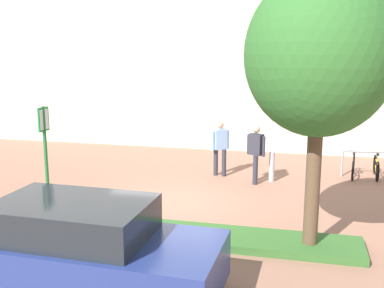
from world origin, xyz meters
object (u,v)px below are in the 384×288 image
object	(u,v)px
tree_sidewalk	(320,56)
bollard_steel	(272,167)
parking_sign_post	(45,149)
person_casual_tan	(220,145)
person_suited_dark	(256,150)
bike_at_sign	(52,209)
car_navy_sedan	(83,250)
bike_rack_cluster	(376,166)

from	to	relation	value
tree_sidewalk	bollard_steel	bearing A→B (deg)	102.71
parking_sign_post	person_casual_tan	distance (m)	5.88
person_suited_dark	bike_at_sign	bearing A→B (deg)	-133.26
parking_sign_post	bollard_steel	distance (m)	6.72
tree_sidewalk	bike_at_sign	size ratio (longest dim) A/B	3.18
tree_sidewalk	car_navy_sedan	world-z (taller)	tree_sidewalk
parking_sign_post	bike_at_sign	world-z (taller)	parking_sign_post
bike_at_sign	person_casual_tan	distance (m)	5.78
tree_sidewalk	bike_rack_cluster	distance (m)	7.17
person_casual_tan	car_navy_sedan	distance (m)	7.64
tree_sidewalk	car_navy_sedan	distance (m)	5.28
parking_sign_post	bike_rack_cluster	world-z (taller)	parking_sign_post
person_suited_dark	person_casual_tan	size ratio (longest dim) A/B	1.00
tree_sidewalk	bike_rack_cluster	xyz separation A→B (m)	(2.03, 5.97, -3.41)
parking_sign_post	person_suited_dark	size ratio (longest dim) A/B	1.56
bike_rack_cluster	person_suited_dark	bearing A→B (deg)	-157.74
bike_rack_cluster	person_casual_tan	world-z (taller)	person_casual_tan
bollard_steel	person_suited_dark	bearing A→B (deg)	-151.02
parking_sign_post	person_suited_dark	bearing A→B (deg)	47.44
bollard_steel	car_navy_sedan	bearing A→B (deg)	-108.54
bike_rack_cluster	bollard_steel	size ratio (longest dim) A/B	2.33
bike_rack_cluster	person_suited_dark	distance (m)	3.90
bike_at_sign	car_navy_sedan	distance (m)	3.44
bollard_steel	car_navy_sedan	distance (m)	7.71
bike_rack_cluster	tree_sidewalk	bearing A→B (deg)	-108.75
parking_sign_post	bike_rack_cluster	bearing A→B (deg)	37.73
tree_sidewalk	car_navy_sedan	size ratio (longest dim) A/B	1.21
bike_rack_cluster	car_navy_sedan	world-z (taller)	car_navy_sedan
bike_at_sign	bollard_steel	size ratio (longest dim) A/B	1.84
bike_at_sign	tree_sidewalk	bearing A→B (deg)	-1.33
parking_sign_post	bike_at_sign	bearing A→B (deg)	92.48
bike_rack_cluster	parking_sign_post	bearing A→B (deg)	-142.27
bike_rack_cluster	bollard_steel	bearing A→B (deg)	-158.80
bike_at_sign	bollard_steel	distance (m)	6.52
tree_sidewalk	bike_rack_cluster	bearing A→B (deg)	71.25
bike_at_sign	bike_rack_cluster	size ratio (longest dim) A/B	0.79
bike_at_sign	bike_rack_cluster	world-z (taller)	bike_at_sign
bike_at_sign	person_suited_dark	bearing A→B (deg)	46.74
person_casual_tan	bollard_steel	bearing A→B (deg)	-9.92
parking_sign_post	car_navy_sedan	world-z (taller)	parking_sign_post
bollard_steel	person_suited_dark	size ratio (longest dim) A/B	0.52
person_suited_dark	bollard_steel	bearing A→B (deg)	28.98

